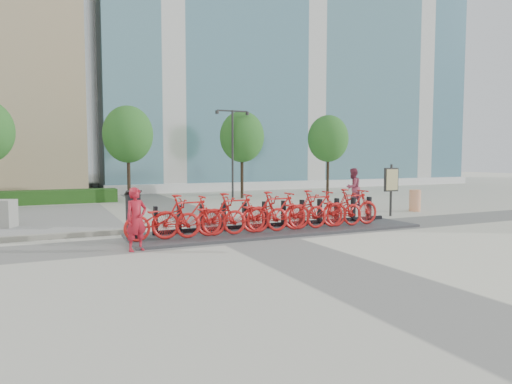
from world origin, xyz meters
name	(u,v)px	position (x,y,z in m)	size (l,w,h in m)	color
ground	(247,236)	(0.00, 0.00, 0.00)	(120.00, 120.00, 0.00)	#BAB9A5
glass_building	(271,54)	(14.00, 26.00, 12.00)	(32.00, 16.00, 24.00)	teal
hedge_b	(56,197)	(-5.00, 13.20, 0.35)	(6.00, 1.20, 0.70)	#1C3B13
tree_1	(128,134)	(-1.50, 12.00, 3.59)	(2.60, 2.60, 5.10)	#3B2D1E
tree_2	(242,137)	(5.00, 12.00, 3.59)	(2.60, 2.60, 5.10)	#3B2D1E
tree_3	(328,139)	(11.00, 12.00, 3.59)	(2.60, 2.60, 5.10)	#3B2D1E
streetlamp	(233,144)	(4.00, 11.00, 3.13)	(2.00, 0.20, 5.00)	#252525
dock_pad	(280,230)	(1.30, 0.30, 0.04)	(9.60, 2.40, 0.08)	#38383B
dock_rail_posts	(275,214)	(1.36, 0.77, 0.51)	(8.02, 0.50, 0.85)	black
bike_0	(163,220)	(-2.60, -0.05, 0.65)	(0.75, 2.15, 1.13)	red
bike_1	(188,216)	(-1.88, -0.05, 0.71)	(0.59, 2.09, 1.25)	red
bike_2	(212,217)	(-1.16, -0.05, 0.65)	(0.75, 2.15, 1.13)	red
bike_3	(234,213)	(-0.44, -0.05, 0.71)	(0.59, 2.09, 1.25)	red
bike_4	(256,214)	(0.28, -0.05, 0.65)	(0.75, 2.15, 1.13)	red
bike_5	(277,211)	(1.00, -0.05, 0.71)	(0.59, 2.09, 1.25)	red
bike_6	(297,212)	(1.72, -0.05, 0.65)	(0.75, 2.15, 1.13)	red
bike_7	(316,209)	(2.44, -0.05, 0.71)	(0.59, 2.09, 1.25)	red
bike_8	(335,210)	(3.16, -0.05, 0.65)	(0.75, 2.15, 1.13)	red
bike_9	(352,207)	(3.88, -0.05, 0.71)	(0.59, 2.09, 1.25)	red
kiosk	(133,216)	(-3.33, 0.38, 0.75)	(0.44, 0.38, 1.39)	black
worker_red	(136,219)	(-3.48, -0.91, 0.81)	(0.59, 0.39, 1.62)	#A81625
pedestrian	(353,187)	(8.08, 5.49, 0.93)	(0.91, 0.71, 1.87)	#90334A
construction_barrel	(415,200)	(9.34, 2.67, 0.48)	(0.50, 0.50, 0.96)	#F55600
map_sign	(391,182)	(7.19, 1.80, 1.40)	(0.69, 0.14, 2.11)	#252525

